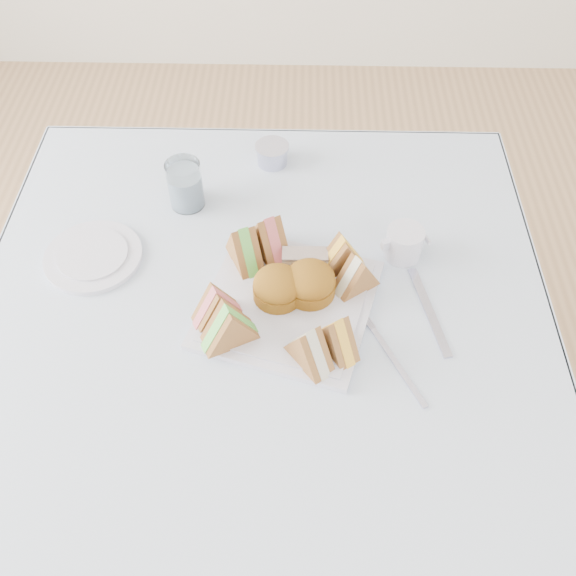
{
  "coord_description": "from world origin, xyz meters",
  "views": [
    {
      "loc": [
        0.06,
        -0.68,
        1.64
      ],
      "look_at": [
        0.05,
        0.01,
        0.8
      ],
      "focal_mm": 40.0,
      "sensor_mm": 36.0,
      "label": 1
    }
  ],
  "objects_px": {
    "table": "(267,413)",
    "water_glass": "(185,185)",
    "serving_plate": "(288,304)",
    "creamer_jug": "(404,243)"
  },
  "relations": [
    {
      "from": "table",
      "to": "water_glass",
      "type": "xyz_separation_m",
      "value": [
        -0.16,
        0.26,
        0.43
      ]
    },
    {
      "from": "water_glass",
      "to": "creamer_jug",
      "type": "relative_size",
      "value": 1.45
    },
    {
      "from": "table",
      "to": "serving_plate",
      "type": "relative_size",
      "value": 3.18
    },
    {
      "from": "serving_plate",
      "to": "creamer_jug",
      "type": "xyz_separation_m",
      "value": [
        0.21,
        0.13,
        0.02
      ]
    },
    {
      "from": "table",
      "to": "serving_plate",
      "type": "xyz_separation_m",
      "value": [
        0.05,
        0.01,
        0.38
      ]
    },
    {
      "from": "creamer_jug",
      "to": "water_glass",
      "type": "bearing_deg",
      "value": 139.56
    },
    {
      "from": "table",
      "to": "creamer_jug",
      "type": "height_order",
      "value": "creamer_jug"
    },
    {
      "from": "table",
      "to": "water_glass",
      "type": "height_order",
      "value": "water_glass"
    },
    {
      "from": "water_glass",
      "to": "creamer_jug",
      "type": "height_order",
      "value": "water_glass"
    },
    {
      "from": "serving_plate",
      "to": "creamer_jug",
      "type": "distance_m",
      "value": 0.25
    }
  ]
}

